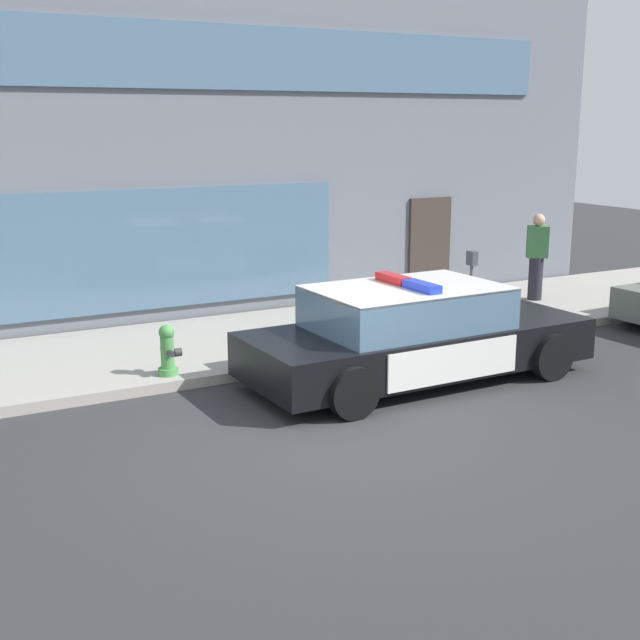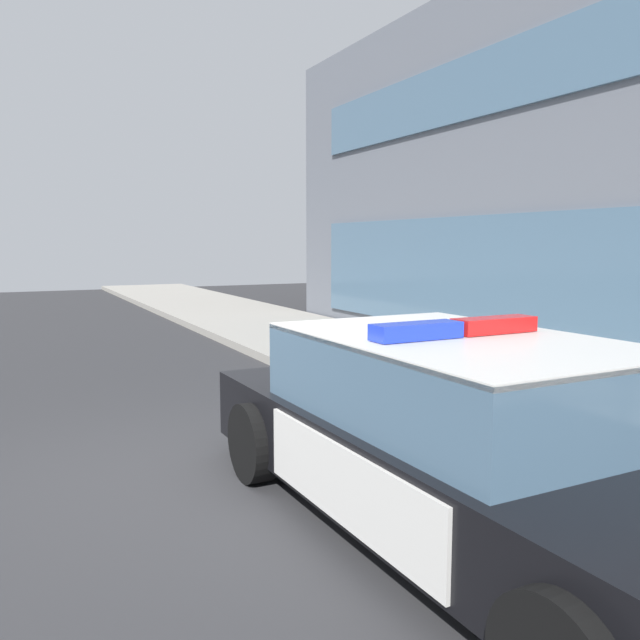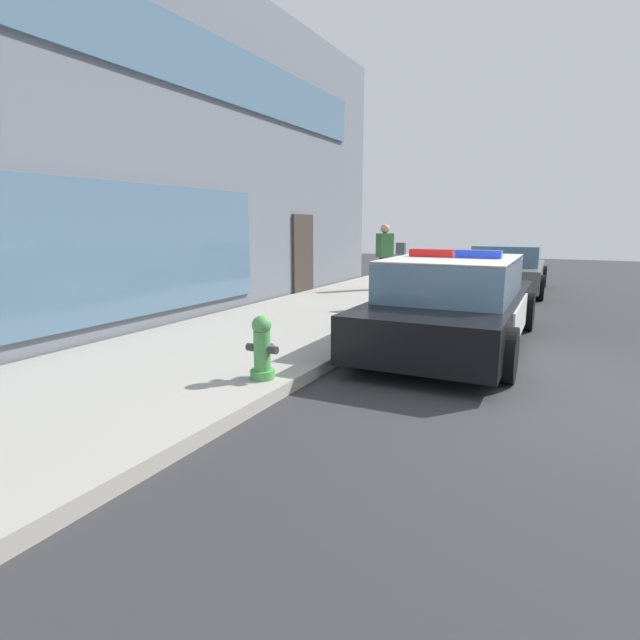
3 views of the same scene
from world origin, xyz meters
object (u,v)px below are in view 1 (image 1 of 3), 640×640
fire_hydrant (168,351)px  pedestrian_on_sidewalk (537,257)px  police_cruiser (414,334)px  parking_meter (471,275)px

fire_hydrant → pedestrian_on_sidewalk: (8.09, 1.49, 0.51)m
police_cruiser → pedestrian_on_sidewalk: pedestrian_on_sidewalk is taller
fire_hydrant → pedestrian_on_sidewalk: 8.24m
pedestrian_on_sidewalk → police_cruiser: bearing=-25.6°
police_cruiser → parking_meter: police_cruiser is taller
fire_hydrant → pedestrian_on_sidewalk: size_ratio=0.42×
police_cruiser → parking_meter: (2.27, 1.61, 0.40)m
police_cruiser → pedestrian_on_sidewalk: (4.92, 2.91, 0.33)m
pedestrian_on_sidewalk → parking_meter: bearing=-30.1°
pedestrian_on_sidewalk → fire_hydrant: bearing=-45.9°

